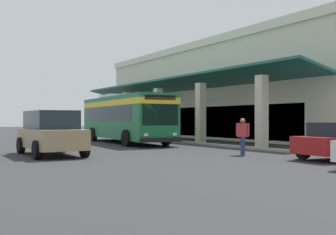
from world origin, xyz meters
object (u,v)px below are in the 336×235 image
at_px(transit_bus, 125,116).
at_px(pedestrian, 243,135).
at_px(parked_suv_tan, 51,132).
at_px(potted_palm, 131,130).

distance_m(transit_bus, pedestrian, 11.49).
bearing_deg(parked_suv_tan, transit_bus, 135.54).
xyz_separation_m(transit_bus, pedestrian, (11.45, 0.36, -0.94)).
bearing_deg(transit_bus, pedestrian, 1.81).
distance_m(transit_bus, parked_suv_tan, 9.95).
xyz_separation_m(transit_bus, parked_suv_tan, (7.07, -6.94, -0.84)).
height_order(transit_bus, parked_suv_tan, transit_bus).
relative_size(transit_bus, parked_suv_tan, 2.35).
relative_size(parked_suv_tan, potted_palm, 1.96).
height_order(pedestrian, potted_palm, potted_palm).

